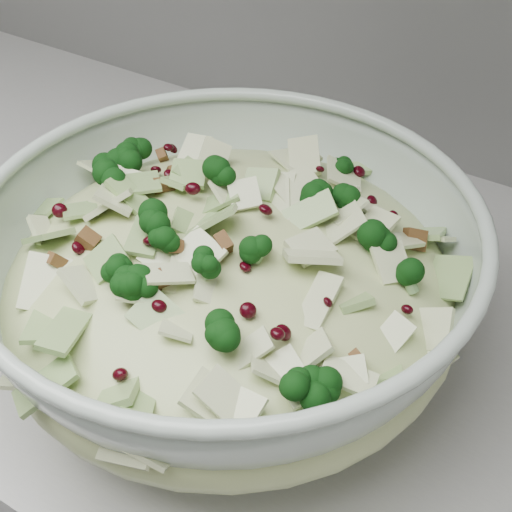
{
  "coord_description": "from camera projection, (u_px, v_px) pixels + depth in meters",
  "views": [
    {
      "loc": [
        -0.2,
        1.27,
        1.36
      ],
      "look_at": [
        -0.41,
        1.61,
        1.01
      ],
      "focal_mm": 50.0,
      "sensor_mm": 36.0,
      "label": 1
    }
  ],
  "objects": [
    {
      "name": "mixing_bowl",
      "position": [
        229.0,
        285.0,
        0.56
      ],
      "size": [
        0.49,
        0.49,
        0.15
      ],
      "rotation": [
        0.0,
        0.0,
        -0.37
      ],
      "color": "#AABBAD",
      "rests_on": "counter"
    },
    {
      "name": "salad",
      "position": [
        229.0,
        261.0,
        0.54
      ],
      "size": [
        0.48,
        0.48,
        0.15
      ],
      "rotation": [
        0.0,
        0.0,
        -0.49
      ],
      "color": "#C1CF8D",
      "rests_on": "mixing_bowl"
    }
  ]
}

